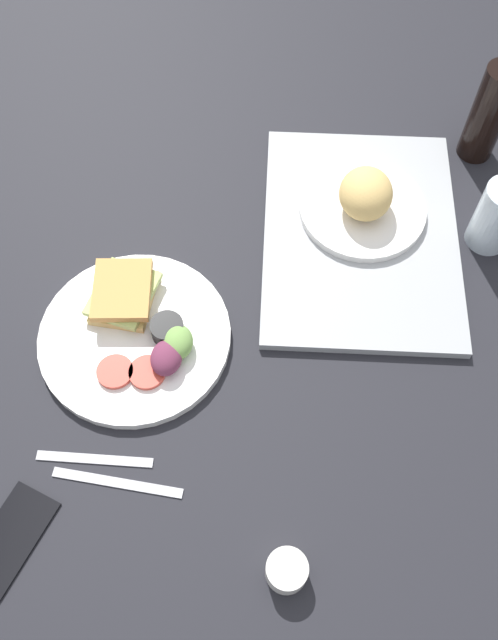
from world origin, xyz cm
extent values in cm
cube|color=black|center=(0.00, 0.00, -1.50)|extent=(190.00, 150.00, 3.00)
cube|color=#9EA0A3|center=(-18.64, 19.85, 0.80)|extent=(47.16, 36.01, 1.60)
cylinder|color=white|center=(-23.22, 19.85, 2.30)|extent=(21.93, 21.93, 1.40)
ellipsoid|color=#DBB266|center=(-22.99, 19.79, 6.56)|extent=(10.43, 9.01, 7.11)
cylinder|color=white|center=(5.37, -14.74, 0.80)|extent=(30.31, 30.31, 1.60)
cube|color=#DBB266|center=(-0.69, -17.47, 2.30)|extent=(11.46, 9.57, 1.40)
cube|color=#B2C66B|center=(-0.69, -17.47, 3.50)|extent=(12.73, 11.23, 1.00)
cube|color=tan|center=(-0.69, -17.47, 4.70)|extent=(12.04, 10.31, 1.40)
cylinder|color=#D14738|center=(12.19, -16.26, 2.00)|extent=(5.60, 5.60, 0.80)
cylinder|color=#D14738|center=(11.74, -11.41, 2.00)|extent=(5.60, 5.60, 0.80)
cylinder|color=black|center=(4.61, -9.44, 3.10)|extent=(5.20, 5.20, 3.00)
cylinder|color=#EFEACC|center=(4.61, -9.44, 4.20)|extent=(4.26, 4.26, 0.60)
ellipsoid|color=#729E4C|center=(6.89, -7.47, 3.40)|extent=(6.00, 4.80, 3.60)
ellipsoid|color=#6B2D47|center=(9.62, -8.68, 3.40)|extent=(6.00, 4.80, 3.60)
cylinder|color=silver|center=(-20.91, 41.45, 6.35)|extent=(7.23, 7.23, 12.70)
cylinder|color=black|center=(-41.02, 40.23, 9.44)|extent=(6.40, 6.40, 18.89)
cylinder|color=silver|center=(37.69, 12.19, 2.00)|extent=(5.60, 5.60, 4.00)
cube|color=#B7B7BC|center=(25.37, -16.74, 0.25)|extent=(2.20, 17.05, 0.50)
cube|color=#B7B7BC|center=(28.37, -12.74, 0.25)|extent=(2.39, 19.05, 0.50)
cube|color=black|center=(37.81, -25.74, 0.40)|extent=(15.99, 11.64, 0.80)
camera|label=1|loc=(52.59, 8.97, 95.90)|focal=38.18mm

